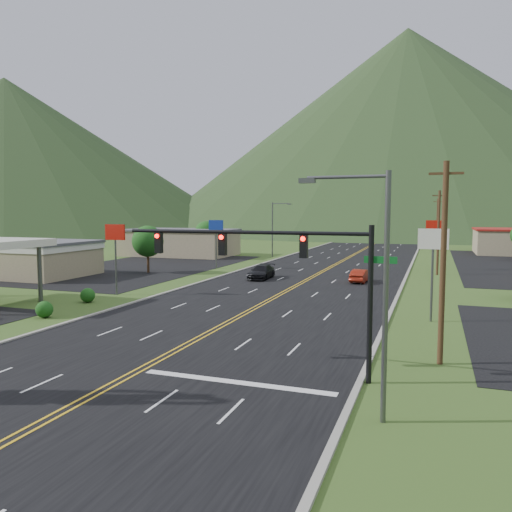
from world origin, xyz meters
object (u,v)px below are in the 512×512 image
(streetlight_east, at_px, (377,279))
(streetlight_west, at_px, (274,226))
(car_dark_mid, at_px, (261,272))
(car_red_far, at_px, (361,276))
(traffic_signal, at_px, (282,260))

(streetlight_east, xyz_separation_m, streetlight_west, (-22.86, 60.00, 0.00))
(car_dark_mid, relative_size, car_red_far, 1.23)
(car_dark_mid, distance_m, car_red_far, 10.90)
(streetlight_east, distance_m, streetlight_west, 64.21)
(streetlight_west, bearing_deg, car_dark_mid, -75.47)
(streetlight_east, relative_size, streetlight_west, 1.00)
(traffic_signal, distance_m, streetlight_west, 58.88)
(traffic_signal, height_order, streetlight_east, streetlight_east)
(streetlight_east, bearing_deg, car_red_far, 98.61)
(streetlight_east, xyz_separation_m, car_red_far, (-5.36, 35.42, -4.49))
(streetlight_east, bearing_deg, traffic_signal, 139.61)
(streetlight_west, xyz_separation_m, car_dark_mid, (6.65, -25.63, -4.43))
(streetlight_east, height_order, car_dark_mid, streetlight_east)
(streetlight_east, bearing_deg, streetlight_west, 110.86)
(traffic_signal, xyz_separation_m, streetlight_east, (4.70, -4.00, -0.15))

